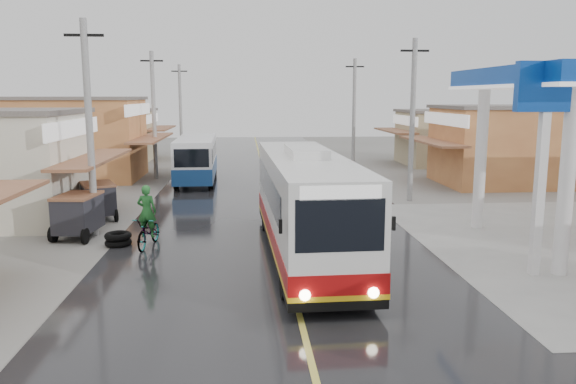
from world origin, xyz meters
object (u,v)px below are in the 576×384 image
tricycle_far (98,199)px  tyre_stack (118,239)px  second_bus (196,158)px  cyclist (148,227)px  tricycle_near (78,213)px  coach_bus (305,204)px

tricycle_far → tyre_stack: size_ratio=2.40×
second_bus → tyre_stack: 14.94m
cyclist → tricycle_near: bearing=161.2°
coach_bus → tricycle_far: size_ratio=5.13×
tricycle_near → cyclist: bearing=-21.4°
coach_bus → second_bus: size_ratio=1.41×
second_bus → cyclist: 15.11m
cyclist → tyre_stack: size_ratio=2.38×
coach_bus → tricycle_near: (-8.20, 2.94, -0.79)m
cyclist → coach_bus: bearing=-4.8°
coach_bus → tyre_stack: (-6.48, 1.67, -1.50)m
tricycle_far → second_bus: bearing=49.6°
second_bus → cyclist: second_bus is taller
coach_bus → tricycle_near: size_ratio=5.03×
cyclist → tyre_stack: bearing=175.9°
second_bus → tyre_stack: bearing=-97.1°
second_bus → tricycle_near: size_ratio=3.58×
second_bus → cyclist: size_ratio=3.68×
coach_bus → cyclist: (-5.36, 1.39, -1.00)m
tricycle_near → tricycle_far: (-0.07, 3.23, -0.04)m
cyclist → tricycle_near: size_ratio=0.97×
second_bus → tricycle_far: (-3.33, -10.31, -0.57)m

